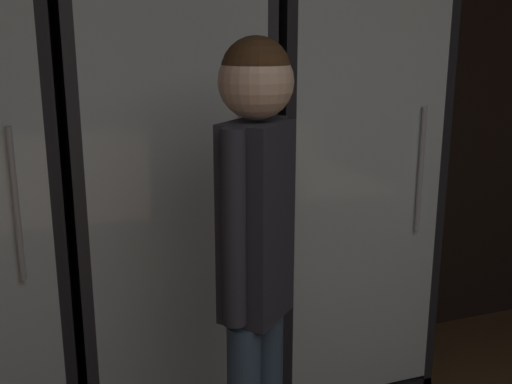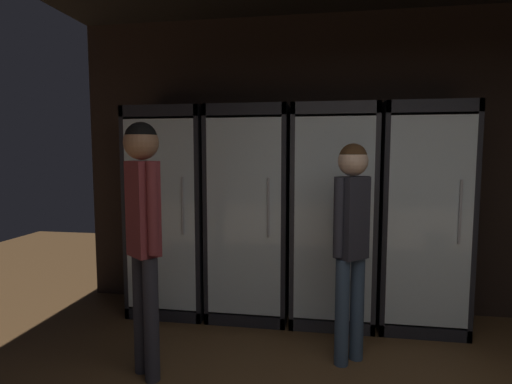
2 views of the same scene
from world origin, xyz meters
name	(u,v)px [view 1 (image 1 of 2)]	position (x,y,z in m)	size (l,w,h in m)	color
wall_back	(259,75)	(0.00, 3.03, 1.40)	(6.00, 0.06, 2.80)	black
cooler_center	(163,200)	(-0.52, 2.73, 0.94)	(0.72, 0.61, 1.92)	#2B2B30
cooler_right	(331,185)	(0.23, 2.73, 0.94)	(0.72, 0.61, 1.92)	black
shopper_far	(256,246)	(-0.40, 1.96, 0.99)	(0.26, 0.25, 1.58)	#384C66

